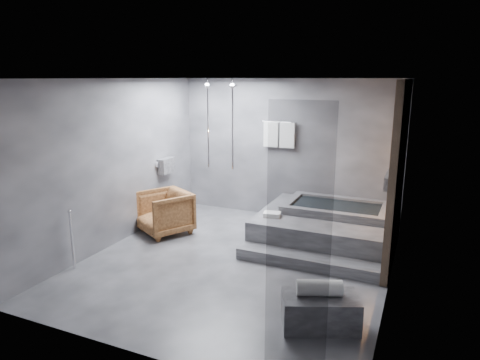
% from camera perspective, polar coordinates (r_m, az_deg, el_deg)
% --- Properties ---
extents(room, '(5.00, 5.04, 2.82)m').
position_cam_1_polar(room, '(6.38, 3.66, 3.72)').
color(room, '#323134').
rests_on(room, ground).
extents(tub_deck, '(2.20, 2.00, 0.50)m').
position_cam_1_polar(tub_deck, '(7.71, 11.21, -6.17)').
color(tub_deck, '#37373A').
rests_on(tub_deck, ground).
extents(tub_step, '(2.20, 0.36, 0.18)m').
position_cam_1_polar(tub_step, '(6.70, 8.89, -10.64)').
color(tub_step, '#37373A').
rests_on(tub_step, ground).
extents(concrete_bench, '(0.98, 0.77, 0.39)m').
position_cam_1_polar(concrete_bench, '(5.23, 10.63, -16.83)').
color(concrete_bench, '#303032').
rests_on(concrete_bench, ground).
extents(driftwood_chair, '(1.16, 1.17, 0.79)m').
position_cam_1_polar(driftwood_chair, '(8.01, -10.03, -4.27)').
color(driftwood_chair, '#4A2812').
rests_on(driftwood_chair, ground).
extents(rolled_towel, '(0.55, 0.36, 0.19)m').
position_cam_1_polar(rolled_towel, '(5.10, 10.54, -13.95)').
color(rolled_towel, silver).
rests_on(rolled_towel, concrete_bench).
extents(deck_towel, '(0.32, 0.26, 0.08)m').
position_cam_1_polar(deck_towel, '(7.33, 4.28, -4.60)').
color(deck_towel, white).
rests_on(deck_towel, tub_deck).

